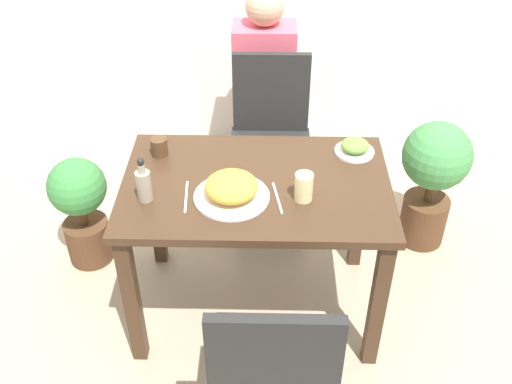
{
  "coord_description": "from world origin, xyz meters",
  "views": [
    {
      "loc": [
        0.04,
        -1.96,
        2.18
      ],
      "look_at": [
        0.0,
        0.0,
        0.68
      ],
      "focal_mm": 42.0,
      "sensor_mm": 36.0,
      "label": 1
    }
  ],
  "objects": [
    {
      "name": "chair_far",
      "position": [
        0.06,
        0.71,
        0.53
      ],
      "size": [
        0.42,
        0.42,
        0.92
      ],
      "color": "black",
      "rests_on": "ground_plane"
    },
    {
      "name": "juice_glass",
      "position": [
        0.19,
        -0.1,
        0.79
      ],
      "size": [
        0.07,
        0.07,
        0.12
      ],
      "color": "beige",
      "rests_on": "dining_table"
    },
    {
      "name": "person_figure",
      "position": [
        0.02,
        1.05,
        0.58
      ],
      "size": [
        0.34,
        0.22,
        1.17
      ],
      "color": "#2D3347",
      "rests_on": "ground_plane"
    },
    {
      "name": "fork_utensil",
      "position": [
        -0.27,
        -0.11,
        0.73
      ],
      "size": [
        0.02,
        0.2,
        0.0
      ],
      "rotation": [
        0.0,
        0.0,
        1.64
      ],
      "color": "silver",
      "rests_on": "dining_table"
    },
    {
      "name": "potted_plant_right",
      "position": [
        0.88,
        0.5,
        0.43
      ],
      "size": [
        0.34,
        0.34,
        0.71
      ],
      "color": "#51331E",
      "rests_on": "ground_plane"
    },
    {
      "name": "potted_plant_left",
      "position": [
        -0.87,
        0.31,
        0.34
      ],
      "size": [
        0.28,
        0.28,
        0.6
      ],
      "color": "#51331E",
      "rests_on": "ground_plane"
    },
    {
      "name": "chair_near",
      "position": [
        0.07,
        -0.76,
        0.53
      ],
      "size": [
        0.42,
        0.42,
        0.92
      ],
      "rotation": [
        0.0,
        0.0,
        3.14
      ],
      "color": "black",
      "rests_on": "ground_plane"
    },
    {
      "name": "ground_plane",
      "position": [
        0.0,
        0.0,
        0.0
      ],
      "size": [
        16.0,
        16.0,
        0.0
      ],
      "primitive_type": "plane",
      "color": "tan"
    },
    {
      "name": "drink_cup",
      "position": [
        -0.42,
        0.2,
        0.77
      ],
      "size": [
        0.07,
        0.07,
        0.08
      ],
      "color": "#4C331E",
      "rests_on": "dining_table"
    },
    {
      "name": "food_plate",
      "position": [
        -0.09,
        -0.11,
        0.78
      ],
      "size": [
        0.3,
        0.3,
        0.1
      ],
      "color": "white",
      "rests_on": "dining_table"
    },
    {
      "name": "sauce_bottle",
      "position": [
        -0.43,
        -0.12,
        0.8
      ],
      "size": [
        0.06,
        0.06,
        0.19
      ],
      "color": "gray",
      "rests_on": "dining_table"
    },
    {
      "name": "dining_table",
      "position": [
        0.0,
        0.0,
        0.62
      ],
      "size": [
        1.1,
        0.71,
        0.73
      ],
      "color": "#3D2819",
      "rests_on": "ground_plane"
    },
    {
      "name": "side_plate",
      "position": [
        0.42,
        0.23,
        0.76
      ],
      "size": [
        0.17,
        0.17,
        0.06
      ],
      "color": "white",
      "rests_on": "dining_table"
    },
    {
      "name": "spoon_utensil",
      "position": [
        0.09,
        -0.11,
        0.73
      ],
      "size": [
        0.04,
        0.2,
        0.0
      ],
      "rotation": [
        0.0,
        0.0,
        1.74
      ],
      "color": "silver",
      "rests_on": "dining_table"
    }
  ]
}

